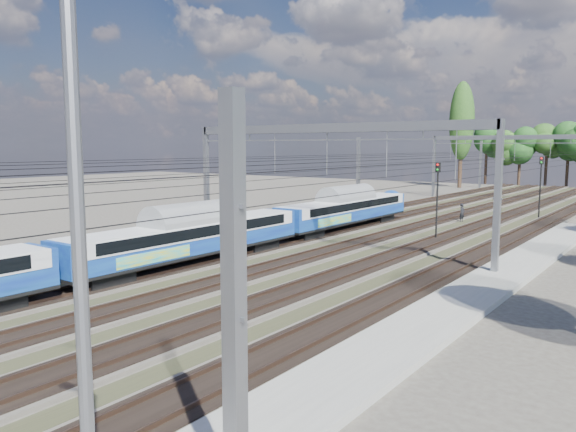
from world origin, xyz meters
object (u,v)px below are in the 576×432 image
Objects in this scene: signal_near at (437,191)px; worker at (462,213)px; emu_train at (187,231)px; signal_far at (541,180)px; lamp_post at (77,291)px.

worker is at bearing 90.34° from signal_near.
emu_train is 40.00m from signal_far.
signal_near is 19.43m from signal_far.
signal_far is 0.64× the size of lamp_post.
worker is 0.29× the size of signal_far.
signal_near reaches higher than emu_train.
emu_train is 20.88m from signal_near.
signal_near is (1.96, -11.72, 2.98)m from worker.
lamp_post reaches higher than signal_far.
emu_train is 31.44m from worker.
lamp_post is (9.93, -38.44, 1.57)m from signal_near.
signal_near reaches higher than worker.
signal_far reaches higher than signal_near.
signal_far is (3.52, 19.11, 0.15)m from signal_near.
lamp_post is (18.40, -19.43, 3.18)m from emu_train.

